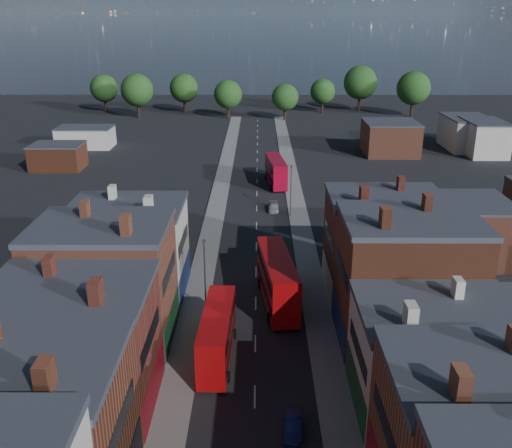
{
  "coord_description": "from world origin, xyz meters",
  "views": [
    {
      "loc": [
        0.28,
        -22.84,
        29.5
      ],
      "look_at": [
        0.0,
        38.82,
        6.65
      ],
      "focal_mm": 40.0,
      "sensor_mm": 36.0,
      "label": 1
    }
  ],
  "objects_px": {
    "bus_1": "(277,279)",
    "car_1": "(293,427)",
    "bus_2": "(276,171)",
    "car_3": "(273,207)",
    "car_2": "(221,298)",
    "bus_0": "(217,334)"
  },
  "relations": [
    {
      "from": "bus_1",
      "to": "bus_2",
      "type": "bearing_deg",
      "value": 81.66
    },
    {
      "from": "bus_1",
      "to": "car_1",
      "type": "xyz_separation_m",
      "value": [
        0.58,
        -20.3,
        -2.32
      ]
    },
    {
      "from": "bus_0",
      "to": "bus_2",
      "type": "distance_m",
      "value": 56.51
    },
    {
      "from": "car_2",
      "to": "car_3",
      "type": "bearing_deg",
      "value": 78.97
    },
    {
      "from": "bus_0",
      "to": "bus_1",
      "type": "relative_size",
      "value": 0.86
    },
    {
      "from": "bus_0",
      "to": "car_2",
      "type": "xyz_separation_m",
      "value": [
        -0.4,
        10.56,
        -1.91
      ]
    },
    {
      "from": "bus_0",
      "to": "bus_2",
      "type": "height_order",
      "value": "bus_2"
    },
    {
      "from": "bus_1",
      "to": "bus_2",
      "type": "xyz_separation_m",
      "value": [
        1.12,
        45.6,
        -0.3
      ]
    },
    {
      "from": "bus_2",
      "to": "car_2",
      "type": "relative_size",
      "value": 2.57
    },
    {
      "from": "bus_1",
      "to": "car_2",
      "type": "height_order",
      "value": "bus_1"
    },
    {
      "from": "car_2",
      "to": "car_3",
      "type": "height_order",
      "value": "car_2"
    },
    {
      "from": "bus_0",
      "to": "car_1",
      "type": "height_order",
      "value": "bus_0"
    },
    {
      "from": "bus_2",
      "to": "car_3",
      "type": "xyz_separation_m",
      "value": [
        -0.77,
        -14.79,
        -2.05
      ]
    },
    {
      "from": "bus_2",
      "to": "car_2",
      "type": "distance_m",
      "value": 46.15
    },
    {
      "from": "bus_2",
      "to": "car_3",
      "type": "bearing_deg",
      "value": -99.84
    },
    {
      "from": "bus_0",
      "to": "car_1",
      "type": "distance_m",
      "value": 11.82
    },
    {
      "from": "bus_0",
      "to": "car_2",
      "type": "bearing_deg",
      "value": 94.28
    },
    {
      "from": "bus_2",
      "to": "car_3",
      "type": "distance_m",
      "value": 14.95
    },
    {
      "from": "bus_0",
      "to": "car_1",
      "type": "relative_size",
      "value": 3.05
    },
    {
      "from": "bus_2",
      "to": "bus_1",
      "type": "bearing_deg",
      "value": -98.27
    },
    {
      "from": "bus_1",
      "to": "bus_2",
      "type": "height_order",
      "value": "bus_1"
    },
    {
      "from": "car_2",
      "to": "car_1",
      "type": "bearing_deg",
      "value": -70.95
    }
  ]
}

